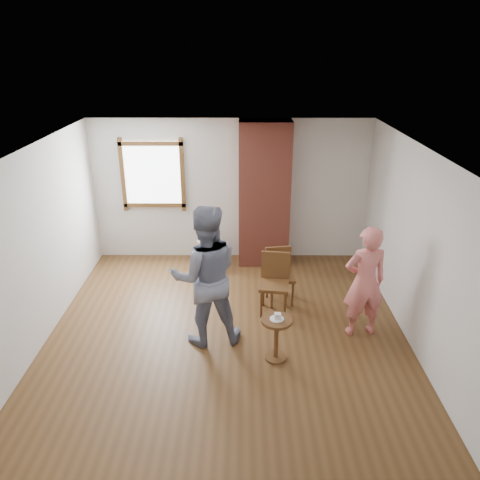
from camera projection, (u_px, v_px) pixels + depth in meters
name	position (u px, v px, depth m)	size (l,w,h in m)	color
ground	(227.00, 338.00, 6.51)	(5.50, 5.50, 0.00)	brown
room_shell	(223.00, 201.00, 6.36)	(5.04, 5.52, 2.62)	silver
brick_chimney	(264.00, 195.00, 8.30)	(0.90, 0.50, 2.60)	#AC4E3D
stoneware_crock	(208.00, 252.00, 8.55)	(0.39, 0.39, 0.50)	tan
dark_pot	(205.00, 260.00, 8.69)	(0.14, 0.14, 0.14)	black
dining_chair_left	(279.00, 272.00, 7.30)	(0.47, 0.47, 0.87)	brown
dining_chair_right	(275.00, 280.00, 7.01)	(0.48, 0.48, 0.92)	brown
side_table	(276.00, 332.00, 5.94)	(0.40, 0.40, 0.60)	brown
cake_plate	(277.00, 319.00, 5.86)	(0.18, 0.18, 0.01)	white
cake_slice	(278.00, 316.00, 5.85)	(0.08, 0.07, 0.06)	white
man	(205.00, 276.00, 6.12)	(0.95, 0.74, 1.96)	#131734
person_pink	(365.00, 282.00, 6.33)	(0.59, 0.39, 1.62)	#E87774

